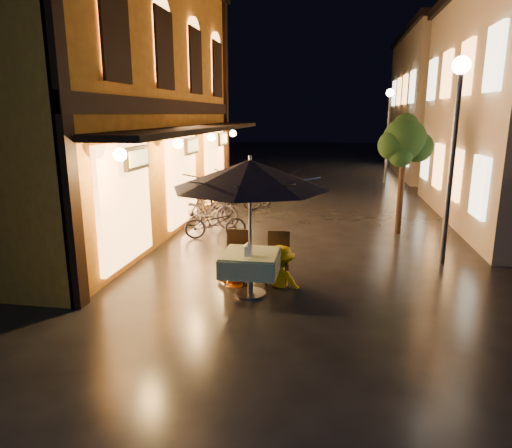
% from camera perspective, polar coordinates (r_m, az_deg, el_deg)
% --- Properties ---
extents(ground, '(90.00, 90.00, 0.00)m').
position_cam_1_polar(ground, '(8.49, 4.81, -8.07)').
color(ground, black).
rests_on(ground, ground).
extents(west_building, '(5.90, 11.40, 7.40)m').
position_cam_1_polar(west_building, '(13.47, -19.19, 15.35)').
color(west_building, '#B96521').
rests_on(west_building, ground).
extents(east_building_far, '(7.30, 10.30, 7.30)m').
position_cam_1_polar(east_building_far, '(26.77, 25.23, 13.47)').
color(east_building_far, tan).
rests_on(east_building_far, ground).
extents(street_tree, '(1.43, 1.20, 3.15)m').
position_cam_1_polar(street_tree, '(12.53, 18.11, 9.69)').
color(street_tree, black).
rests_on(street_tree, ground).
extents(streetlamp_near, '(0.36, 0.36, 4.23)m').
position_cam_1_polar(streetlamp_near, '(10.16, 23.66, 11.29)').
color(streetlamp_near, '#59595E').
rests_on(streetlamp_near, ground).
extents(streetlamp_far, '(0.36, 0.36, 4.23)m').
position_cam_1_polar(streetlamp_far, '(22.00, 16.23, 12.52)').
color(streetlamp_far, '#59595E').
rests_on(streetlamp_far, ground).
extents(cafe_table, '(0.99, 0.99, 0.78)m').
position_cam_1_polar(cafe_table, '(8.00, -0.72, -4.92)').
color(cafe_table, '#59595E').
rests_on(cafe_table, ground).
extents(patio_umbrella, '(2.69, 2.69, 2.46)m').
position_cam_1_polar(patio_umbrella, '(7.65, -0.76, 6.24)').
color(patio_umbrella, '#59595E').
rests_on(patio_umbrella, ground).
extents(cafe_chair_left, '(0.42, 0.42, 0.97)m').
position_cam_1_polar(cafe_chair_left, '(8.78, -2.43, -3.57)').
color(cafe_chair_left, black).
rests_on(cafe_chair_left, ground).
extents(cafe_chair_right, '(0.42, 0.42, 0.97)m').
position_cam_1_polar(cafe_chair_right, '(8.66, 2.77, -3.84)').
color(cafe_chair_right, black).
rests_on(cafe_chair_right, ground).
extents(table_lantern, '(0.16, 0.16, 0.25)m').
position_cam_1_polar(table_lantern, '(7.72, -0.99, -3.05)').
color(table_lantern, white).
rests_on(table_lantern, cafe_table).
extents(person_orange, '(0.70, 0.56, 1.38)m').
position_cam_1_polar(person_orange, '(8.53, -2.86, -3.05)').
color(person_orange, '#E25E00').
rests_on(person_orange, ground).
extents(person_yellow, '(1.07, 0.79, 1.48)m').
position_cam_1_polar(person_yellow, '(8.44, 3.18, -2.85)').
color(person_yellow, '#F1B400').
rests_on(person_yellow, ground).
extents(bicycle_0, '(1.67, 0.98, 0.83)m').
position_cam_1_polar(bicycle_0, '(11.76, -5.11, 0.20)').
color(bicycle_0, black).
rests_on(bicycle_0, ground).
extents(bicycle_1, '(1.81, 0.72, 1.06)m').
position_cam_1_polar(bicycle_1, '(12.83, -5.90, 1.84)').
color(bicycle_1, black).
rests_on(bicycle_1, ground).
extents(bicycle_2, '(1.67, 0.91, 0.83)m').
position_cam_1_polar(bicycle_2, '(13.56, -5.31, 1.99)').
color(bicycle_2, black).
rests_on(bicycle_2, ground).
extents(bicycle_3, '(1.79, 0.88, 1.04)m').
position_cam_1_polar(bicycle_3, '(15.11, -2.49, 3.63)').
color(bicycle_3, black).
rests_on(bicycle_3, ground).
extents(bicycle_4, '(1.80, 0.95, 0.90)m').
position_cam_1_polar(bicycle_4, '(15.90, -0.87, 3.89)').
color(bicycle_4, black).
rests_on(bicycle_4, ground).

